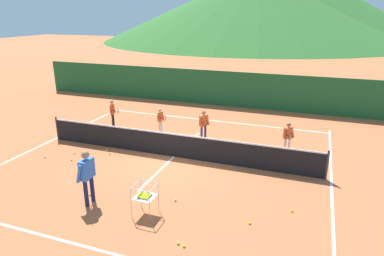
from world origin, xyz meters
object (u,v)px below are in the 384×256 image
Objects in this scene: tennis_ball_9 at (75,153)px; instructor at (87,172)px; tennis_ball_4 at (184,246)px; tennis_ball_8 at (45,157)px; tennis_ball_1 at (292,211)px; tennis_ball_3 at (71,160)px; tennis_ball_7 at (175,200)px; student_1 at (161,118)px; tennis_ball_10 at (250,223)px; tennis_net at (174,145)px; student_2 at (204,122)px; tennis_ball_0 at (178,243)px; ball_cart at (144,196)px; tennis_ball_2 at (110,154)px; student_3 at (288,135)px; tennis_ball_5 at (106,150)px; tennis_ball_6 at (90,194)px; student_0 at (113,111)px.

instructor is at bearing -45.70° from tennis_ball_9.
tennis_ball_4 is 7.71m from tennis_ball_8.
tennis_ball_1 is 1.00× the size of tennis_ball_3.
tennis_ball_7 is at bearing -15.69° from tennis_ball_3.
tennis_ball_3 is 0.68m from tennis_ball_9.
instructor is 1.42× the size of student_1.
instructor is 24.79× the size of tennis_ball_10.
tennis_net is at bearing -55.06° from student_1.
student_2 is 19.81× the size of tennis_ball_0.
tennis_ball_4 is (1.89, -7.21, -0.78)m from student_2.
instructor is at bearing -178.81° from ball_cart.
tennis_ball_1 is at bearing -9.07° from tennis_ball_9.
tennis_ball_2 is at bearing 114.05° from instructor.
ball_cart is at bearing -118.83° from student_3.
ball_cart reaches higher than tennis_ball_2.
tennis_ball_5 is (-2.81, -0.44, -0.47)m from tennis_net.
student_1 is 17.48× the size of tennis_ball_9.
tennis_ball_2 is at bearing 16.97° from tennis_ball_9.
student_3 reaches higher than tennis_ball_0.
tennis_ball_9 is (-2.88, 2.95, -0.98)m from instructor.
tennis_ball_8 is at bearing 151.93° from tennis_ball_6.
tennis_ball_8 is (-2.97, -4.30, -0.68)m from student_1.
student_2 is (0.49, 2.22, 0.31)m from tennis_net.
tennis_net reaches higher than tennis_ball_5.
instructor is 1.26× the size of student_0.
tennis_ball_10 is at bearing 48.88° from tennis_ball_4.
tennis_ball_1 is 1.00× the size of tennis_ball_4.
tennis_ball_3 is (-5.76, 3.23, 0.00)m from tennis_ball_0.
tennis_ball_4 is 7.36m from tennis_ball_9.
tennis_ball_3 is at bearing -154.27° from tennis_net.
tennis_ball_6 and tennis_ball_9 have the same top height.
student_3 is at bearing -4.49° from student_1.
ball_cart is at bearing 146.38° from tennis_ball_0.
student_3 is (8.45, -0.52, -0.04)m from student_0.
tennis_ball_4 is (2.38, -4.99, -0.47)m from tennis_net.
student_1 reaches higher than tennis_net.
tennis_ball_3 is 1.13m from tennis_ball_8.
ball_cart is at bearing -44.53° from tennis_ball_5.
student_3 is at bearing -3.85° from student_2.
tennis_net is 166.05× the size of tennis_ball_9.
student_0 reaches higher than tennis_ball_5.
tennis_net reaches higher than ball_cart.
student_1 is 8.10m from tennis_ball_1.
student_3 is 18.69× the size of tennis_ball_2.
tennis_ball_6 is (-0.27, 0.38, -0.98)m from instructor.
tennis_ball_3 is at bearing -154.37° from student_3.
tennis_net is 2.97m from student_1.
tennis_ball_3 is 1.00× the size of tennis_ball_9.
tennis_ball_9 is at bearing 148.18° from tennis_ball_4.
instructor is 24.79× the size of tennis_ball_3.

